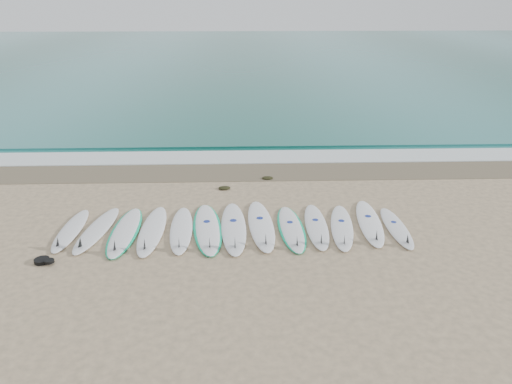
{
  "coord_description": "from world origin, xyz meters",
  "views": [
    {
      "loc": [
        0.15,
        -10.83,
        5.4
      ],
      "look_at": [
        0.55,
        1.39,
        0.4
      ],
      "focal_mm": 35.0,
      "sensor_mm": 36.0,
      "label": 1
    }
  ],
  "objects_px": {
    "surfboard_12": "(397,228)",
    "leash_coil": "(44,261)",
    "surfboard_6": "(234,228)",
    "surfboard_0": "(70,231)"
  },
  "relations": [
    {
      "from": "surfboard_6",
      "to": "surfboard_0",
      "type": "bearing_deg",
      "value": 177.42
    },
    {
      "from": "surfboard_6",
      "to": "leash_coil",
      "type": "bearing_deg",
      "value": -163.29
    },
    {
      "from": "surfboard_12",
      "to": "leash_coil",
      "type": "distance_m",
      "value": 8.06
    },
    {
      "from": "surfboard_0",
      "to": "surfboard_12",
      "type": "xyz_separation_m",
      "value": [
        7.84,
        -0.12,
        -0.0
      ]
    },
    {
      "from": "surfboard_12",
      "to": "surfboard_6",
      "type": "bearing_deg",
      "value": 178.54
    },
    {
      "from": "surfboard_6",
      "to": "leash_coil",
      "type": "xyz_separation_m",
      "value": [
        -4.02,
        -1.38,
        -0.02
      ]
    },
    {
      "from": "surfboard_0",
      "to": "surfboard_12",
      "type": "distance_m",
      "value": 7.84
    },
    {
      "from": "surfboard_0",
      "to": "surfboard_12",
      "type": "relative_size",
      "value": 1.02
    },
    {
      "from": "surfboard_12",
      "to": "surfboard_0",
      "type": "bearing_deg",
      "value": 179.11
    },
    {
      "from": "surfboard_12",
      "to": "leash_coil",
      "type": "bearing_deg",
      "value": -170.85
    }
  ]
}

